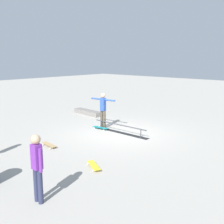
# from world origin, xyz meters

# --- Properties ---
(ground_plane) EXTENTS (60.00, 60.00, 0.00)m
(ground_plane) POSITION_xyz_m (0.00, 0.00, 0.00)
(ground_plane) COLOR #ADA89E
(grind_rail) EXTENTS (3.03, 0.25, 0.38)m
(grind_rail) POSITION_xyz_m (0.09, -0.06, 0.16)
(grind_rail) COLOR black
(grind_rail) RESTS_ON ground_plane
(skate_ledge) EXTENTS (2.03, 0.59, 0.25)m
(skate_ledge) POSITION_xyz_m (3.95, -1.74, 0.13)
(skate_ledge) COLOR gray
(skate_ledge) RESTS_ON ground_plane
(skater_main) EXTENTS (1.33, 0.24, 1.65)m
(skater_main) POSITION_xyz_m (1.17, -0.13, 0.96)
(skater_main) COLOR brown
(skater_main) RESTS_ON ground_plane
(skateboard_main) EXTENTS (0.82, 0.33, 0.09)m
(skateboard_main) POSITION_xyz_m (1.10, 0.11, 0.07)
(skateboard_main) COLOR teal
(skateboard_main) RESTS_ON ground_plane
(bystander_purple_shirt) EXTENTS (0.36, 0.22, 1.62)m
(bystander_purple_shirt) POSITION_xyz_m (-2.37, 5.65, 0.91)
(bystander_purple_shirt) COLOR #2D3351
(bystander_purple_shirt) RESTS_ON ground_plane
(loose_skateboard_natural) EXTENTS (0.82, 0.32, 0.09)m
(loose_skateboard_natural) POSITION_xyz_m (0.79, 3.16, 0.07)
(loose_skateboard_natural) COLOR tan
(loose_skateboard_natural) RESTS_ON ground_plane
(loose_skateboard_yellow) EXTENTS (0.80, 0.55, 0.09)m
(loose_skateboard_yellow) POSITION_xyz_m (-1.87, 3.42, 0.07)
(loose_skateboard_yellow) COLOR yellow
(loose_skateboard_yellow) RESTS_ON ground_plane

